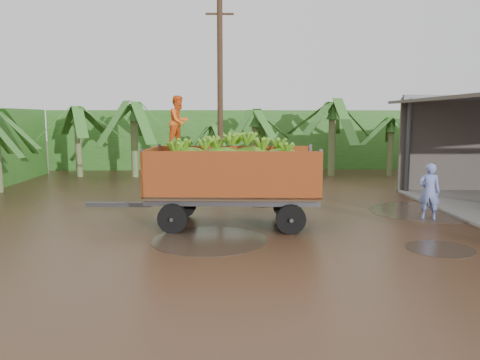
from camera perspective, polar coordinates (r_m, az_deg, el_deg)
name	(u,v)px	position (r m, az deg, el deg)	size (l,w,h in m)	color
ground	(304,224)	(14.29, 7.85, -5.29)	(100.00, 100.00, 0.00)	black
hedge_north	(232,139)	(29.76, -1.04, 5.00)	(22.00, 3.00, 3.60)	#2D661E
banana_trailer	(232,175)	(13.75, -0.98, 0.57)	(6.92, 2.67, 3.83)	#C44E1C
man_blue	(429,191)	(15.74, 22.07, -1.31)	(0.65, 0.42, 1.77)	#6D7FC7
utility_pole	(220,96)	(20.48, -2.44, 10.25)	(1.20, 0.24, 8.11)	#47301E
banana_plants	(152,148)	(20.57, -10.67, 3.86)	(24.81, 20.75, 4.17)	#2D661E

